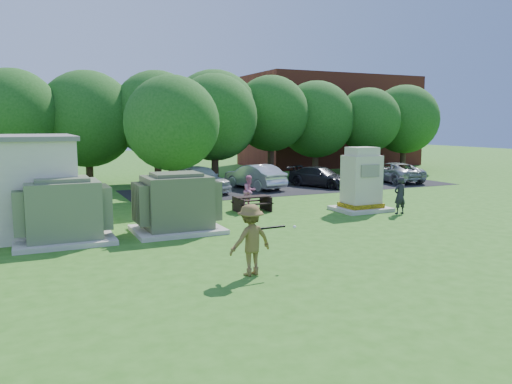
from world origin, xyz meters
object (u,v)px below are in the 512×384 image
transformer_left (63,212)px  car_silver_b (392,172)px  batter (251,240)px  car_dark (320,177)px  picnic_table (252,202)px  person_by_generator (400,195)px  generator_cabinet (361,183)px  person_at_picnic (249,191)px  transformer_right (177,204)px  car_silver_a (255,176)px  car_white (199,179)px

transformer_left → car_silver_b: size_ratio=0.65×
batter → car_dark: (11.03, 14.37, -0.29)m
picnic_table → car_dark: bearing=39.8°
person_by_generator → generator_cabinet: bearing=-55.3°
person_at_picnic → batter: bearing=-133.1°
picnic_table → batter: 9.18m
transformer_right → batter: (0.26, -5.68, -0.08)m
person_by_generator → car_silver_a: size_ratio=0.36×
person_at_picnic → car_silver_b: 13.45m
transformer_right → picnic_table: transformer_right is taller
car_dark → car_silver_b: size_ratio=0.89×
car_silver_b → car_white: bearing=0.4°
car_white → car_silver_b: bearing=-13.2°
transformer_right → picnic_table: size_ratio=1.96×
person_at_picnic → person_by_generator: bearing=-60.4°
transformer_left → car_silver_a: transformer_left is taller
transformer_left → person_by_generator: (13.11, -0.52, -0.19)m
generator_cabinet → picnic_table: generator_cabinet is taller
batter → car_silver_b: size_ratio=0.39×
transformer_right → generator_cabinet: bearing=5.6°
person_by_generator → car_silver_b: size_ratio=0.34×
transformer_left → batter: 6.93m
transformer_left → car_white: (7.61, 9.37, -0.21)m
batter → car_silver_b: (16.64, 14.60, -0.25)m
transformer_left → generator_cabinet: size_ratio=1.09×
car_white → car_dark: bearing=-16.5°
person_at_picnic → transformer_right: bearing=-158.8°
transformer_right → person_at_picnic: transformer_right is taller
car_white → car_silver_a: car_white is taller
person_at_picnic → car_silver_a: (2.89, 5.76, -0.01)m
car_dark → picnic_table: bearing=-164.9°
car_white → batter: bearing=-114.9°
picnic_table → person_by_generator: person_by_generator is taller
person_at_picnic → car_silver_a: 6.45m
transformer_right → car_dark: size_ratio=0.73×
car_white → picnic_table: bearing=-99.9°
transformer_left → picnic_table: size_ratio=1.96×
car_dark → car_silver_b: bearing=-22.4°
person_by_generator → car_silver_b: 12.05m
transformer_right → car_silver_a: 12.07m
person_by_generator → car_white: (-5.50, 9.89, -0.02)m
picnic_table → person_at_picnic: size_ratio=1.07×
car_dark → car_silver_a: bearing=142.7°
transformer_left → car_silver_a: size_ratio=0.70×
transformer_right → generator_cabinet: size_ratio=1.09×
batter → car_silver_b: batter is taller
transformer_left → generator_cabinet: generator_cabinet is taller
transformer_right → person_by_generator: size_ratio=1.93×
generator_cabinet → car_dark: size_ratio=0.67×
transformer_left → car_white: transformer_left is taller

